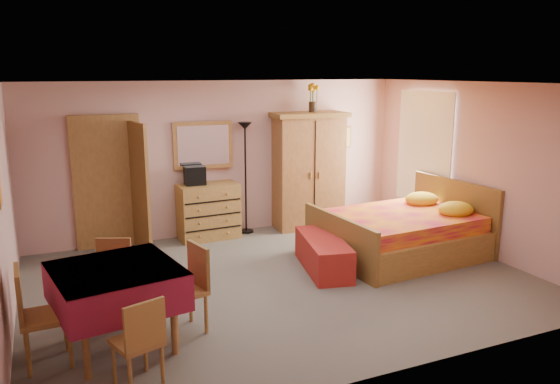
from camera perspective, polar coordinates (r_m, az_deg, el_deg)
name	(u,v)px	position (r m, az deg, el deg)	size (l,w,h in m)	color
floor	(282,281)	(7.42, 0.23, -9.24)	(6.50, 6.50, 0.00)	#68635B
ceiling	(282,83)	(6.89, 0.25, 11.27)	(6.50, 6.50, 0.00)	brown
wall_back	(222,158)	(9.34, -6.03, 3.53)	(6.50, 0.10, 2.60)	tan
wall_front	(398,239)	(4.94, 12.19, -4.87)	(6.50, 0.10, 2.60)	tan
wall_left	(2,212)	(6.47, -27.07, -1.83)	(0.10, 5.00, 2.60)	tan
wall_right	(476,168)	(8.85, 19.84, 2.35)	(0.10, 5.00, 2.60)	tan
doorway	(108,183)	(8.98, -17.55, 0.85)	(1.06, 0.12, 2.15)	#9E6B35
window	(425,149)	(9.70, 14.87, 4.40)	(0.08, 1.40, 1.95)	white
picture_back	(344,137)	(10.24, 6.66, 5.71)	(0.30, 0.04, 0.40)	#D8BF59
chest_of_drawers	(209,211)	(9.16, -7.46, -2.03)	(0.98, 0.49, 0.93)	#A67738
wall_mirror	(203,145)	(9.15, -8.03, 4.87)	(1.00, 0.05, 0.79)	silver
stereo	(195,176)	(9.01, -8.89, 1.71)	(0.33, 0.24, 0.31)	black
floor_lamp	(246,178)	(9.34, -3.62, 1.44)	(0.24, 0.24, 1.91)	black
wardrobe	(308,171)	(9.67, 2.98, 2.24)	(1.31, 0.67, 2.05)	#966033
sunflower_vase	(313,98)	(9.58, 3.45, 9.82)	(0.20, 0.20, 0.50)	gold
bed	(400,221)	(8.44, 12.42, -3.00)	(2.30, 1.81, 1.07)	#BA123E
bench	(323,254)	(7.76, 4.55, -6.47)	(0.51, 1.37, 0.46)	maroon
dining_table	(118,308)	(5.82, -16.60, -11.55)	(1.17, 1.17, 0.86)	maroon
chair_south	(137,341)	(5.15, -14.75, -14.81)	(0.38, 0.38, 0.84)	olive
chair_north	(111,280)	(6.54, -17.27, -8.77)	(0.40, 0.40, 0.88)	#AB773A
chair_west	(45,316)	(5.72, -23.31, -11.78)	(0.45, 0.45, 0.99)	#A57337
chair_east	(183,290)	(5.98, -10.11, -10.07)	(0.43, 0.43, 0.95)	#AA7539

